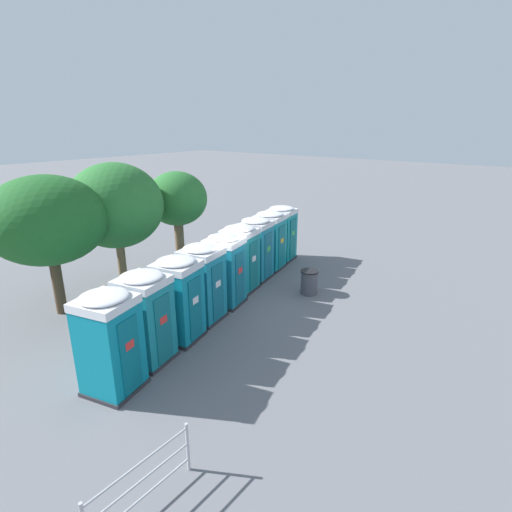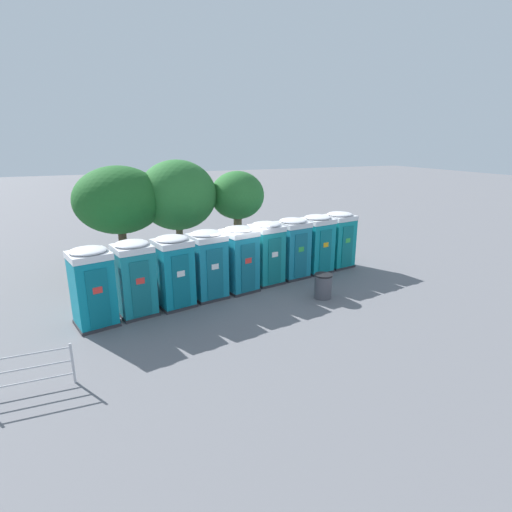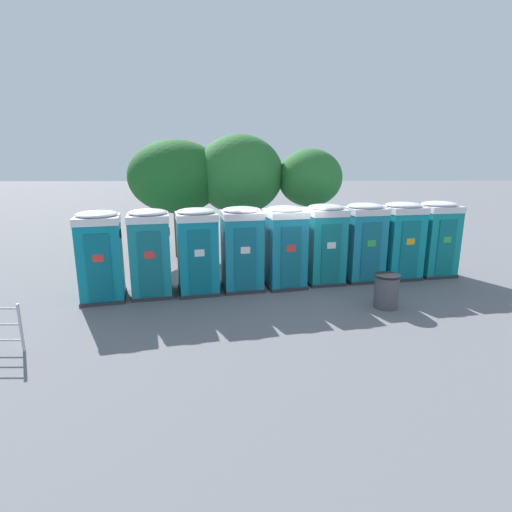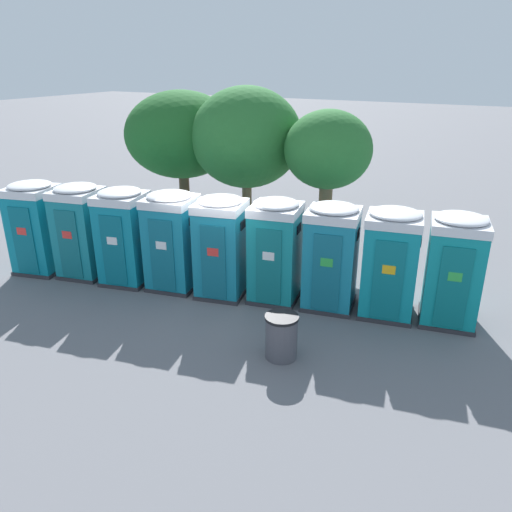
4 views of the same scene
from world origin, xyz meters
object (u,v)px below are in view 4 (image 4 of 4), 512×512
Objects in this scene: portapotty_2 at (124,236)px; portapotty_6 at (331,256)px; portapotty_3 at (172,240)px; street_tree_0 at (182,135)px; portapotty_7 at (390,263)px; portapotty_5 at (275,250)px; portapotty_0 at (36,227)px; street_tree_2 at (246,138)px; portapotty_4 at (221,246)px; portapotty_8 at (453,269)px; portapotty_1 at (81,230)px; street_tree_1 at (328,151)px; trash_can at (281,336)px.

portapotty_6 is (5.26, 1.20, -0.00)m from portapotty_2.
street_tree_0 reaches higher than portapotty_3.
street_tree_0 reaches higher than portapotty_7.
street_tree_0 is (-5.24, 3.58, 1.93)m from portapotty_5.
street_tree_2 is at bearing 52.88° from portapotty_0.
portapotty_4 is at bearing -167.04° from portapotty_7.
portapotty_4 is 1.00× the size of portapotty_7.
street_tree_0 is at bearing 163.16° from portapotty_8.
portapotty_3 is 5.39m from portapotty_7.
portapotty_4 is (1.33, 0.21, 0.00)m from portapotty_3.
portapotty_1 is 1.00× the size of portapotty_8.
portapotty_4 is 5.39m from portapotty_8.
portapotty_4 is at bearing 10.51° from portapotty_1.
portapotty_0 and portapotty_2 have the same top height.
street_tree_1 is at bearing 90.14° from portapotty_5.
portapotty_5 is at bearing -168.73° from portapotty_8.
street_tree_0 reaches higher than portapotty_2.
portapotty_3 is 6.74m from portapotty_8.
portapotty_5 is 2.76m from trash_can.
street_tree_1 reaches higher than portapotty_2.
portapotty_6 is at bearing -169.60° from portapotty_7.
trash_can is (4.03, -5.87, -2.83)m from street_tree_2.
trash_can is (7.85, -0.82, -0.82)m from portapotty_0.
portapotty_0 is at bearing -168.24° from portapotty_4.
portapotty_6 and portapotty_7 have the same top height.
portapotty_6 is at bearing 88.99° from trash_can.
portapotty_7 is at bearing -168.32° from portapotty_8.
portapotty_2 is at bearing -132.60° from street_tree_1.
portapotty_2 and portapotty_4 have the same top height.
portapotty_0 and portapotty_1 have the same top height.
portapotty_6 is at bearing -26.73° from street_tree_0.
portapotty_8 is 0.59× the size of street_tree_1.
portapotty_4 and portapotty_8 have the same top height.
portapotty_5 is at bearing -34.33° from street_tree_0.
portapotty_6 is 1.00× the size of portapotty_7.
portapotty_1 is at bearing -171.26° from portapotty_2.
portapotty_6 and portapotty_8 have the same top height.
portapotty_1 and portapotty_7 have the same top height.
portapotty_2 is 1.00× the size of portapotty_7.
street_tree_0 is (-7.89, 3.06, 1.93)m from portapotty_7.
portapotty_2 is 2.70m from portapotty_4.
trash_can is at bearing -14.89° from portapotty_2.
portapotty_0 is 1.00× the size of portapotty_1.
portapotty_0 is 10.79m from portapotty_8.
street_tree_0 is at bearing 106.10° from portapotty_2.
portapotty_6 is at bearing 12.54° from portapotty_3.
trash_can is at bearing -5.96° from portapotty_0.
portapotty_1 is 6.71m from trash_can.
portapotty_0 is 5.59m from street_tree_0.
portapotty_7 is 0.59× the size of street_tree_1.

